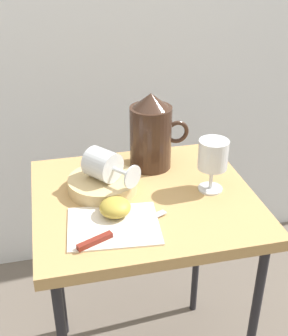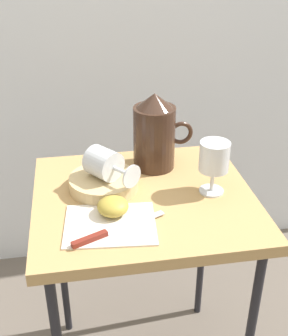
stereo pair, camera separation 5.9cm
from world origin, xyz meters
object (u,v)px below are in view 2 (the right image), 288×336
object	(u,v)px
basket_tray	(104,183)
knife	(106,233)
pitcher	(155,137)
wine_glass_upright	(214,159)
table	(144,216)
apple_half_left	(113,206)
wine_glass_tipped_near	(105,164)

from	to	relation	value
basket_tray	knife	xyz separation A→B (m)	(-0.01, -0.20, -0.01)
basket_tray	pitcher	distance (m)	0.20
wine_glass_upright	pitcher	bearing A→B (deg)	126.92
table	wine_glass_upright	world-z (taller)	wine_glass_upright
table	pitcher	xyz separation A→B (m)	(0.05, 0.15, 0.16)
apple_half_left	table	bearing A→B (deg)	40.34
apple_half_left	wine_glass_tipped_near	bearing A→B (deg)	93.15
wine_glass_tipped_near	knife	bearing A→B (deg)	-95.03
table	basket_tray	xyz separation A→B (m)	(-0.10, 0.05, 0.08)
table	basket_tray	bearing A→B (deg)	152.80
pitcher	apple_half_left	bearing A→B (deg)	-122.43
wine_glass_tipped_near	knife	size ratio (longest dim) A/B	0.68
table	apple_half_left	bearing A→B (deg)	-139.66
wine_glass_tipped_near	apple_half_left	bearing A→B (deg)	-86.85
pitcher	basket_tray	bearing A→B (deg)	-147.21
pitcher	apple_half_left	world-z (taller)	pitcher
basket_tray	wine_glass_tipped_near	xyz separation A→B (m)	(0.00, -0.00, 0.06)
pitcher	wine_glass_tipped_near	world-z (taller)	pitcher
basket_tray	pitcher	bearing A→B (deg)	32.79
table	knife	xyz separation A→B (m)	(-0.11, -0.15, 0.07)
apple_half_left	pitcher	bearing A→B (deg)	57.57
wine_glass_upright	apple_half_left	bearing A→B (deg)	-166.62
apple_half_left	knife	bearing A→B (deg)	-107.04
table	wine_glass_tipped_near	distance (m)	0.18
apple_half_left	knife	size ratio (longest dim) A/B	0.33
table	apple_half_left	distance (m)	0.15
pitcher	apple_half_left	size ratio (longest dim) A/B	2.92
pitcher	table	bearing A→B (deg)	-110.13
pitcher	wine_glass_tipped_near	bearing A→B (deg)	-145.61
basket_tray	knife	bearing A→B (deg)	-93.65
wine_glass_upright	knife	bearing A→B (deg)	-153.68
wine_glass_upright	apple_half_left	xyz separation A→B (m)	(-0.26, -0.06, -0.07)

